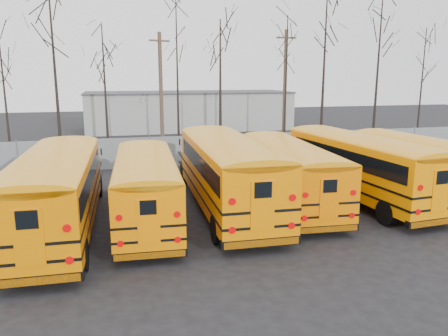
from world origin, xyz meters
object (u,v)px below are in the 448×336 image
object	(u,v)px
utility_pole_right	(285,88)
bus_c	(226,167)
bus_f	(423,161)
utility_pole_left	(161,95)
bus_a	(57,186)
bus_d	(288,168)
bus_b	(146,182)
bus_e	(358,161)

from	to	relation	value
utility_pole_right	bus_c	bearing A→B (deg)	-120.34
bus_f	utility_pole_left	size ratio (longest dim) A/B	1.20
bus_a	bus_d	distance (m)	10.05
bus_a	bus_b	distance (m)	3.39
utility_pole_left	utility_pole_right	world-z (taller)	utility_pole_right
bus_e	bus_f	bearing A→B (deg)	-4.96
bus_e	utility_pole_left	distance (m)	15.75
bus_c	bus_e	world-z (taller)	bus_c
bus_a	utility_pole_left	bearing A→B (deg)	70.87
bus_b	bus_f	distance (m)	13.85
bus_a	bus_c	world-z (taller)	bus_c
bus_d	utility_pole_right	xyz separation A→B (m)	(5.97, 15.35, 3.12)
utility_pole_left	utility_pole_right	size ratio (longest dim) A/B	0.94
bus_b	bus_e	distance (m)	10.22
bus_d	bus_f	xyz separation A→B (m)	(7.22, -0.07, -0.02)
bus_a	bus_c	bearing A→B (deg)	11.82
bus_b	utility_pole_right	world-z (taller)	utility_pole_right
bus_b	bus_f	xyz separation A→B (m)	(13.82, 0.84, 0.04)
bus_b	bus_d	distance (m)	6.66
bus_c	bus_f	size ratio (longest dim) A/B	1.13
bus_a	bus_b	bearing A→B (deg)	10.85
bus_b	utility_pole_left	bearing A→B (deg)	84.12
bus_f	utility_pole_left	xyz separation A→B (m)	(-11.54, 13.36, 2.83)
bus_f	utility_pole_right	xyz separation A→B (m)	(-1.25, 15.42, 3.14)
bus_c	bus_d	world-z (taller)	bus_c
bus_e	utility_pole_right	xyz separation A→B (m)	(2.39, 15.41, 2.99)
bus_d	utility_pole_right	distance (m)	16.76
bus_b	utility_pole_left	xyz separation A→B (m)	(2.28, 14.20, 2.87)
bus_a	utility_pole_left	size ratio (longest dim) A/B	1.30
bus_a	utility_pole_right	distance (m)	23.33
bus_b	bus_c	bearing A→B (deg)	14.21
bus_d	bus_e	xyz separation A→B (m)	(3.58, -0.06, 0.13)
bus_b	bus_d	size ratio (longest dim) A/B	0.96
bus_a	bus_b	world-z (taller)	bus_a
bus_d	utility_pole_left	world-z (taller)	utility_pole_left
bus_a	bus_c	distance (m)	7.03
bus_d	utility_pole_left	xyz separation A→B (m)	(-4.32, 13.30, 2.81)
bus_d	bus_e	bearing A→B (deg)	3.42
bus_b	bus_c	size ratio (longest dim) A/B	0.86
bus_b	bus_e	size ratio (longest dim) A/B	0.89
bus_a	bus_e	distance (m)	13.60
bus_a	utility_pole_right	bearing A→B (deg)	48.29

